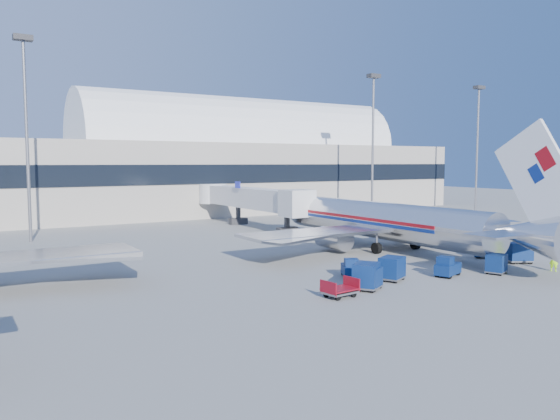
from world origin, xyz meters
TOP-DOWN VIEW (x-y plane):
  - ground at (0.00, 0.00)m, footprint 260.00×260.00m
  - terminal at (-13.60, 55.96)m, footprint 170.00×28.15m
  - airliner_main at (10.00, 4.51)m, footprint 32.00×37.26m
  - jetbridge_near at (7.60, 30.81)m, footprint 4.40×27.50m
  - mast_west at (-20.00, 30.00)m, footprint 2.00×1.20m
  - mast_east at (30.00, 30.00)m, footprint 2.00×1.20m
  - mast_far_east at (55.00, 30.00)m, footprint 2.00×1.20m
  - barrier_near at (18.00, 2.00)m, footprint 3.00×0.55m
  - barrier_mid at (21.30, 2.00)m, footprint 3.00×0.55m
  - barrier_far at (24.60, 2.00)m, footprint 3.00×0.55m
  - tug_lead at (4.97, -7.34)m, footprint 2.73×1.97m
  - tug_right at (14.35, -3.60)m, footprint 2.24×2.28m
  - tug_left at (-1.71, -3.73)m, footprint 2.21×2.64m
  - cart_train_a at (0.26, -6.20)m, footprint 2.49×2.26m
  - cart_train_b at (-2.97, -7.49)m, footprint 2.16×2.01m
  - cart_train_c at (-3.32, -7.43)m, footprint 2.66×2.55m
  - cart_solo_near at (9.10, -8.69)m, footprint 2.12×1.88m
  - cart_solo_far at (14.79, -6.75)m, footprint 2.55×2.35m
  - cart_open_red at (-6.17, -8.16)m, footprint 2.37×1.78m
  - ramp_worker at (13.88, -10.53)m, footprint 0.67×0.80m

SIDE VIEW (x-z plane):
  - ground at x=0.00m, z-range 0.00..0.00m
  - cart_open_red at x=-6.17m, z-range 0.13..0.72m
  - barrier_near at x=18.00m, z-range 0.00..0.90m
  - barrier_mid at x=21.30m, z-range 0.00..0.90m
  - barrier_far at x=24.60m, z-range 0.00..0.90m
  - tug_right at x=14.35m, z-range -0.06..1.33m
  - tug_left at x=-1.71m, z-range -0.07..1.47m
  - tug_lead at x=4.97m, z-range -0.07..1.54m
  - cart_train_b at x=-2.97m, z-range 0.05..1.58m
  - cart_solo_near at x=9.10m, z-range 0.05..1.60m
  - ramp_worker at x=13.88m, z-range 0.00..1.87m
  - cart_train_a at x=0.26m, z-range 0.06..1.84m
  - cart_solo_far at x=14.79m, z-range 0.06..1.88m
  - cart_train_c at x=-3.32m, z-range 0.06..1.93m
  - airliner_main at x=10.00m, z-range -3.11..8.96m
  - jetbridge_near at x=7.60m, z-range 0.80..7.05m
  - terminal at x=-13.60m, z-range -2.98..18.02m
  - mast_west at x=-20.00m, z-range 3.49..26.09m
  - mast_east at x=30.00m, z-range 3.49..26.09m
  - mast_far_east at x=55.00m, z-range 3.49..26.09m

